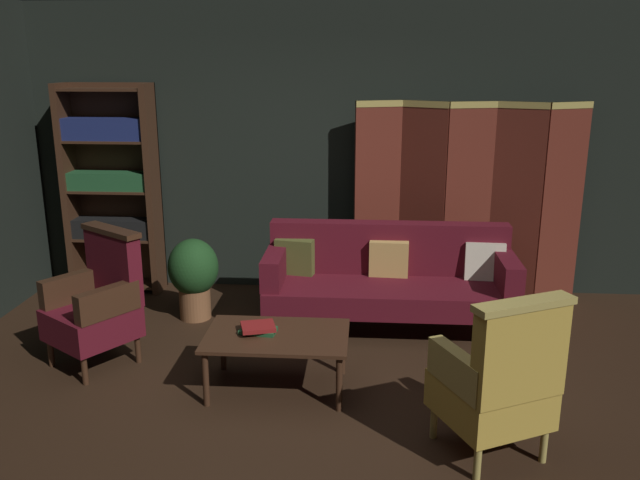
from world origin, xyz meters
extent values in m
plane|color=black|center=(0.00, 0.00, 0.00)|extent=(10.00, 10.00, 0.00)
cube|color=black|center=(0.00, 2.45, 1.40)|extent=(7.20, 0.10, 2.80)
cube|color=#5B2319|center=(0.45, 2.22, 0.95)|extent=(0.45, 0.18, 1.90)
cube|color=tan|center=(0.45, 2.22, 1.87)|extent=(0.45, 0.18, 0.06)
cube|color=#5B2319|center=(0.87, 2.19, 0.95)|extent=(0.42, 0.24, 1.90)
cube|color=tan|center=(0.87, 2.19, 1.87)|extent=(0.43, 0.25, 0.06)
cube|color=#5B2319|center=(1.30, 2.14, 0.95)|extent=(0.45, 0.15, 1.90)
cube|color=tan|center=(1.30, 2.14, 1.87)|extent=(0.45, 0.16, 0.06)
cube|color=#5B2319|center=(1.73, 2.12, 0.95)|extent=(0.44, 0.19, 1.90)
cube|color=tan|center=(1.73, 2.12, 1.87)|extent=(0.45, 0.19, 0.06)
cube|color=#5B2319|center=(2.16, 2.14, 0.95)|extent=(0.43, 0.22, 1.90)
cube|color=tan|center=(2.16, 2.14, 1.87)|extent=(0.43, 0.23, 0.06)
cube|color=#382114|center=(-2.57, 2.18, 1.02)|extent=(0.06, 0.32, 2.05)
cube|color=#382114|center=(-1.73, 2.18, 1.02)|extent=(0.06, 0.32, 2.05)
cube|color=#382114|center=(-2.15, 2.33, 1.02)|extent=(0.90, 0.02, 2.05)
cube|color=#382114|center=(-2.15, 2.18, 0.06)|extent=(0.86, 0.30, 0.02)
cube|color=#382114|center=(-2.15, 2.18, 0.54)|extent=(0.86, 0.30, 0.02)
cube|color=black|center=(-2.15, 2.16, 0.65)|extent=(0.78, 0.22, 0.19)
cube|color=#382114|center=(-2.15, 2.18, 1.02)|extent=(0.86, 0.30, 0.02)
cube|color=#1E4C28|center=(-2.15, 2.16, 1.12)|extent=(0.78, 0.22, 0.17)
cube|color=#382114|center=(-2.15, 2.18, 1.51)|extent=(0.86, 0.30, 0.02)
cube|color=navy|center=(-2.15, 2.16, 1.62)|extent=(0.78, 0.22, 0.21)
cube|color=#382114|center=(-2.15, 2.18, 1.99)|extent=(0.86, 0.30, 0.02)
cylinder|color=#382114|center=(-0.40, 1.05, 0.11)|extent=(0.07, 0.07, 0.22)
cylinder|color=#382114|center=(1.50, 1.05, 0.11)|extent=(0.07, 0.07, 0.22)
cylinder|color=#382114|center=(-0.40, 1.65, 0.11)|extent=(0.07, 0.07, 0.22)
cylinder|color=#382114|center=(1.50, 1.65, 0.11)|extent=(0.07, 0.07, 0.22)
cube|color=#4C0F19|center=(0.55, 1.35, 0.32)|extent=(2.10, 0.76, 0.20)
cube|color=#4C0F19|center=(0.55, 1.66, 0.65)|extent=(2.10, 0.18, 0.46)
cube|color=#4C0F19|center=(-0.43, 1.35, 0.55)|extent=(0.16, 0.68, 0.26)
cube|color=#4C0F19|center=(1.53, 1.35, 0.55)|extent=(0.16, 0.68, 0.26)
cube|color=#4C5123|center=(-0.28, 1.55, 0.57)|extent=(0.36, 0.19, 0.34)
cube|color=tan|center=(0.55, 1.55, 0.57)|extent=(0.35, 0.14, 0.34)
cube|color=beige|center=(1.38, 1.55, 0.57)|extent=(0.35, 0.18, 0.35)
cylinder|color=#382114|center=(-0.71, -0.04, 0.20)|extent=(0.04, 0.04, 0.39)
cylinder|color=#382114|center=(0.19, -0.04, 0.20)|extent=(0.04, 0.04, 0.39)
cylinder|color=#382114|center=(-0.71, 0.50, 0.20)|extent=(0.04, 0.04, 0.39)
cylinder|color=#382114|center=(0.19, 0.50, 0.20)|extent=(0.04, 0.04, 0.39)
cube|color=#382114|center=(-0.26, 0.23, 0.41)|extent=(1.00, 0.64, 0.03)
cylinder|color=tan|center=(1.20, -0.12, 0.11)|extent=(0.04, 0.04, 0.22)
cylinder|color=tan|center=(0.79, -0.32, 0.11)|extent=(0.04, 0.04, 0.22)
cylinder|color=tan|center=(1.41, -0.53, 0.11)|extent=(0.04, 0.04, 0.22)
cylinder|color=tan|center=(0.99, -0.73, 0.11)|extent=(0.04, 0.04, 0.22)
cube|color=#B79338|center=(1.10, -0.42, 0.34)|extent=(0.75, 0.75, 0.24)
cube|color=#B79338|center=(1.20, -0.63, 0.73)|extent=(0.56, 0.35, 0.54)
cube|color=tan|center=(1.20, -0.63, 1.02)|extent=(0.60, 0.38, 0.04)
cube|color=tan|center=(1.31, -0.32, 0.57)|extent=(0.30, 0.49, 0.22)
cube|color=tan|center=(0.88, -0.53, 0.57)|extent=(0.30, 0.49, 0.22)
cylinder|color=#382114|center=(-2.04, 0.45, 0.11)|extent=(0.04, 0.04, 0.22)
cylinder|color=#382114|center=(-1.66, 0.19, 0.11)|extent=(0.04, 0.04, 0.22)
cylinder|color=#382114|center=(-1.77, 0.83, 0.11)|extent=(0.04, 0.04, 0.22)
cylinder|color=#382114|center=(-1.40, 0.57, 0.11)|extent=(0.04, 0.04, 0.22)
cube|color=#4C0F19|center=(-1.72, 0.51, 0.34)|extent=(0.78, 0.78, 0.24)
cube|color=#4C0F19|center=(-1.58, 0.70, 0.73)|extent=(0.53, 0.42, 0.54)
cube|color=#382114|center=(-1.58, 0.70, 1.02)|extent=(0.57, 0.45, 0.04)
cube|color=#382114|center=(-1.91, 0.65, 0.57)|extent=(0.36, 0.46, 0.22)
cube|color=#382114|center=(-1.52, 0.37, 0.57)|extent=(0.36, 0.46, 0.22)
cylinder|color=brown|center=(-1.18, 1.49, 0.14)|extent=(0.28, 0.28, 0.28)
ellipsoid|color=#193D19|center=(-1.18, 1.49, 0.48)|extent=(0.45, 0.45, 0.51)
cube|color=#1E4C28|center=(-0.40, 0.25, 0.43)|extent=(0.27, 0.17, 0.03)
cube|color=maroon|center=(-0.40, 0.25, 0.46)|extent=(0.28, 0.25, 0.03)
camera|label=1|loc=(0.35, -3.98, 2.30)|focal=36.90mm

